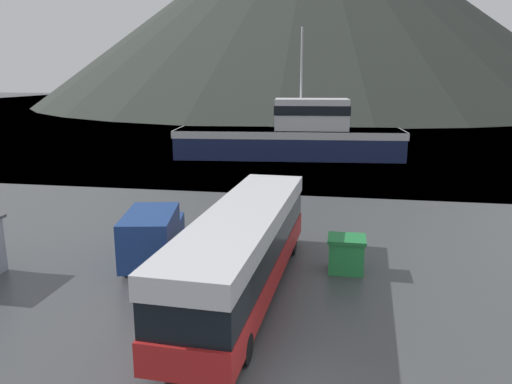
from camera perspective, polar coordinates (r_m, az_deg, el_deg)
water_surface at (r=152.74m, az=9.76°, el=10.08°), size 240.00×240.00×0.00m
hill_backdrop at (r=154.01m, az=6.45°, el=20.70°), size 154.09×154.09×56.27m
tour_bus at (r=18.24m, az=-1.38°, el=-6.26°), size 3.11×13.03×3.20m
delivery_van at (r=21.80m, az=-11.71°, el=-4.82°), size 2.97×5.58×2.34m
fishing_boat at (r=48.85m, az=4.25°, el=6.43°), size 22.32×7.16×12.26m
storage_bin at (r=20.93m, az=10.28°, el=-6.97°), size 1.53×1.38×1.46m
small_boat at (r=58.77m, az=4.54°, el=5.82°), size 6.13×7.79×0.73m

